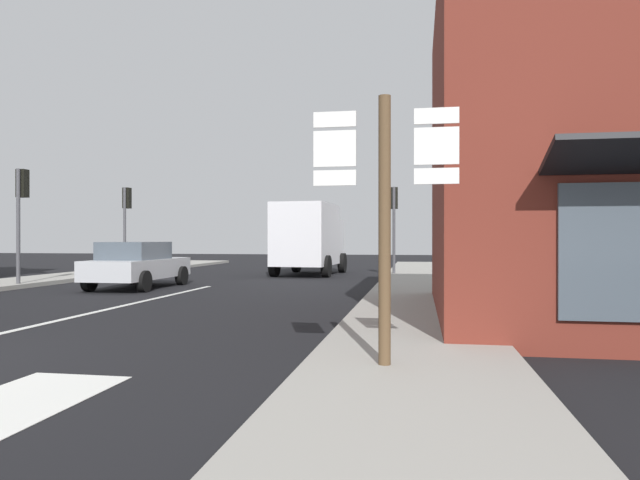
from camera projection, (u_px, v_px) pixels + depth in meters
name	position (u px, v px, depth m)	size (l,w,h in m)	color
ground_plane	(184.00, 292.00, 16.86)	(80.00, 80.00, 0.00)	black
sidewalk_right	(417.00, 301.00, 13.74)	(2.57, 44.00, 0.14)	gray
lane_centre_stripe	(113.00, 308.00, 12.92)	(0.16, 12.00, 0.01)	silver
lane_turn_arrow	(18.00, 402.00, 5.51)	(1.20, 2.20, 0.01)	silver
sedan_far	(137.00, 264.00, 18.22)	(1.98, 4.20, 1.47)	#B7BABF
delivery_truck	(309.00, 237.00, 24.90)	(2.72, 5.11, 3.05)	silver
route_sign_post	(385.00, 209.00, 6.54)	(1.66, 0.14, 3.20)	brown
traffic_light_far_left	(126.00, 210.00, 24.97)	(0.30, 0.49, 3.79)	#47474C
traffic_light_far_right	(394.00, 210.00, 23.92)	(0.30, 0.49, 3.72)	#47474C
traffic_light_near_left	(21.00, 200.00, 18.38)	(0.30, 0.49, 3.80)	#47474C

